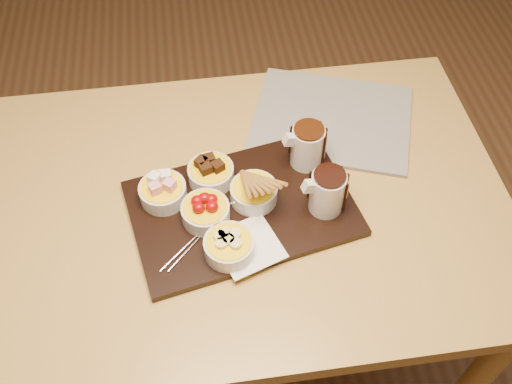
{
  "coord_description": "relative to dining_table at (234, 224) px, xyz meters",
  "views": [
    {
      "loc": [
        -0.05,
        -0.75,
        1.73
      ],
      "look_at": [
        0.05,
        -0.04,
        0.81
      ],
      "focal_mm": 40.0,
      "sensor_mm": 36.0,
      "label": 1
    }
  ],
  "objects": [
    {
      "name": "newspaper",
      "position": [
        0.27,
        0.2,
        0.1
      ],
      "size": [
        0.45,
        0.41,
        0.01
      ],
      "primitive_type": "cube",
      "rotation": [
        0.0,
        0.0,
        -0.34
      ],
      "color": "beige",
      "rests_on": "dining_table"
    },
    {
      "name": "ground",
      "position": [
        0.0,
        0.0,
        -0.65
      ],
      "size": [
        5.0,
        5.0,
        0.0
      ],
      "primitive_type": "plane",
      "color": "brown",
      "rests_on": "ground"
    },
    {
      "name": "pitcher_dark_chocolate",
      "position": [
        0.19,
        -0.06,
        0.17
      ],
      "size": [
        0.08,
        0.08,
        0.1
      ],
      "primitive_type": "cylinder",
      "rotation": [
        0.0,
        0.0,
        0.2
      ],
      "color": "silver",
      "rests_on": "serving_board"
    },
    {
      "name": "bowl_cake",
      "position": [
        -0.04,
        0.04,
        0.14
      ],
      "size": [
        0.1,
        0.1,
        0.04
      ],
      "primitive_type": "cylinder",
      "color": "beige",
      "rests_on": "serving_board"
    },
    {
      "name": "napkin",
      "position": [
        0.02,
        -0.14,
        0.12
      ],
      "size": [
        0.15,
        0.15,
        0.0
      ],
      "primitive_type": "cube",
      "rotation": [
        0.0,
        0.0,
        0.34
      ],
      "color": "white",
      "rests_on": "serving_board"
    },
    {
      "name": "dining_table",
      "position": [
        0.0,
        0.0,
        0.0
      ],
      "size": [
        1.2,
        0.8,
        0.75
      ],
      "color": "#AF8B41",
      "rests_on": "ground"
    },
    {
      "name": "bowl_marshmallows",
      "position": [
        -0.15,
        0.01,
        0.14
      ],
      "size": [
        0.1,
        0.1,
        0.04
      ],
      "primitive_type": "cylinder",
      "color": "beige",
      "rests_on": "serving_board"
    },
    {
      "name": "bowl_biscotti",
      "position": [
        0.04,
        -0.02,
        0.14
      ],
      "size": [
        0.1,
        0.1,
        0.04
      ],
      "primitive_type": "cylinder",
      "color": "beige",
      "rests_on": "serving_board"
    },
    {
      "name": "bowl_bananas",
      "position": [
        -0.02,
        -0.15,
        0.14
      ],
      "size": [
        0.1,
        0.1,
        0.04
      ],
      "primitive_type": "cylinder",
      "color": "beige",
      "rests_on": "serving_board"
    },
    {
      "name": "bowl_strawberries",
      "position": [
        -0.06,
        -0.06,
        0.14
      ],
      "size": [
        0.1,
        0.1,
        0.04
      ],
      "primitive_type": "cylinder",
      "color": "beige",
      "rests_on": "serving_board"
    },
    {
      "name": "serving_board",
      "position": [
        0.02,
        -0.04,
        0.11
      ],
      "size": [
        0.51,
        0.39,
        0.02
      ],
      "primitive_type": "cube",
      "rotation": [
        0.0,
        0.0,
        0.2
      ],
      "color": "black",
      "rests_on": "dining_table"
    },
    {
      "name": "pitcher_milk_chocolate",
      "position": [
        0.17,
        0.07,
        0.17
      ],
      "size": [
        0.08,
        0.08,
        0.1
      ],
      "primitive_type": "cylinder",
      "rotation": [
        0.0,
        0.0,
        0.2
      ],
      "color": "silver",
      "rests_on": "serving_board"
    },
    {
      "name": "fondue_skewers",
      "position": [
        -0.07,
        -0.08,
        0.12
      ],
      "size": [
        0.2,
        0.21,
        0.01
      ],
      "primitive_type": null,
      "rotation": [
        0.0,
        0.0,
        -0.81
      ],
      "color": "silver",
      "rests_on": "serving_board"
    }
  ]
}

